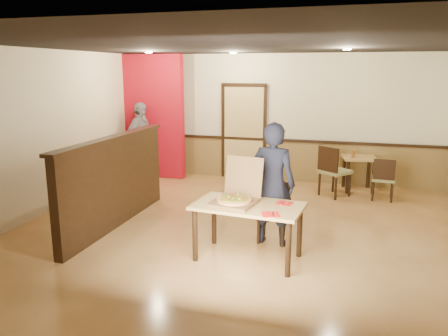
% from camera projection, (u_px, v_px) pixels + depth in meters
% --- Properties ---
extents(floor, '(7.00, 7.00, 0.00)m').
position_uv_depth(floor, '(240.00, 233.00, 6.70)').
color(floor, tan).
rests_on(floor, ground).
extents(ceiling, '(7.00, 7.00, 0.00)m').
position_uv_depth(ceiling, '(242.00, 44.00, 6.09)').
color(ceiling, black).
rests_on(ceiling, wall_back).
extents(wall_back, '(7.00, 0.00, 7.00)m').
position_uv_depth(wall_back, '(279.00, 118.00, 9.67)').
color(wall_back, beige).
rests_on(wall_back, floor).
extents(wall_left, '(0.00, 7.00, 7.00)m').
position_uv_depth(wall_left, '(40.00, 134.00, 7.35)').
color(wall_left, beige).
rests_on(wall_left, floor).
extents(wainscot_back, '(7.00, 0.04, 0.90)m').
position_uv_depth(wainscot_back, '(278.00, 160.00, 9.85)').
color(wainscot_back, olive).
rests_on(wainscot_back, floor).
extents(chair_rail_back, '(7.00, 0.06, 0.06)m').
position_uv_depth(chair_rail_back, '(278.00, 140.00, 9.73)').
color(chair_rail_back, black).
rests_on(chair_rail_back, wall_back).
extents(back_door, '(0.90, 0.06, 2.10)m').
position_uv_depth(back_door, '(244.00, 133.00, 9.93)').
color(back_door, tan).
rests_on(back_door, wall_back).
extents(booth_partition, '(0.20, 3.10, 1.44)m').
position_uv_depth(booth_partition, '(115.00, 181.00, 6.90)').
color(booth_partition, black).
rests_on(booth_partition, floor).
extents(red_accent_panel, '(1.60, 0.20, 2.78)m').
position_uv_depth(red_accent_panel, '(150.00, 117.00, 10.00)').
color(red_accent_panel, '#A10B1A').
rests_on(red_accent_panel, floor).
extents(spot_a, '(0.14, 0.14, 0.02)m').
position_uv_depth(spot_a, '(149.00, 52.00, 8.41)').
color(spot_a, '#F9E2AE').
rests_on(spot_a, ceiling).
extents(spot_b, '(0.14, 0.14, 0.02)m').
position_uv_depth(spot_b, '(233.00, 53.00, 8.65)').
color(spot_b, '#F9E2AE').
rests_on(spot_b, ceiling).
extents(spot_c, '(0.14, 0.14, 0.02)m').
position_uv_depth(spot_c, '(347.00, 49.00, 7.11)').
color(spot_c, '#F9E2AE').
rests_on(spot_c, ceiling).
extents(main_table, '(1.46, 0.92, 0.75)m').
position_uv_depth(main_table, '(248.00, 213.00, 5.67)').
color(main_table, tan).
rests_on(main_table, floor).
extents(diner_chair, '(0.45, 0.45, 0.86)m').
position_uv_depth(diner_chair, '(275.00, 209.00, 6.35)').
color(diner_chair, olive).
rests_on(diner_chair, floor).
extents(side_chair_left, '(0.70, 0.70, 1.01)m').
position_uv_depth(side_chair_left, '(333.00, 169.00, 8.52)').
color(side_chair_left, olive).
rests_on(side_chair_left, floor).
extents(side_chair_right, '(0.43, 0.43, 0.83)m').
position_uv_depth(side_chair_right, '(383.00, 177.00, 8.29)').
color(side_chair_right, olive).
rests_on(side_chair_right, floor).
extents(side_table, '(0.77, 0.77, 0.71)m').
position_uv_depth(side_table, '(359.00, 165.00, 8.96)').
color(side_table, tan).
rests_on(side_table, floor).
extents(diner, '(0.68, 0.48, 1.76)m').
position_uv_depth(diner, '(273.00, 184.00, 6.13)').
color(diner, black).
rests_on(diner, floor).
extents(passerby, '(0.57, 1.08, 1.75)m').
position_uv_depth(passerby, '(141.00, 141.00, 9.83)').
color(passerby, gray).
rests_on(passerby, floor).
extents(pizza_box, '(0.64, 0.71, 0.57)m').
position_uv_depth(pizza_box, '(236.00, 198.00, 5.70)').
color(pizza_box, brown).
rests_on(pizza_box, main_table).
extents(pizza, '(0.53, 0.53, 0.03)m').
position_uv_depth(pizza, '(234.00, 200.00, 5.65)').
color(pizza, '#EA9F55').
rests_on(pizza, pizza_box).
extents(napkin_near, '(0.27, 0.27, 0.01)m').
position_uv_depth(napkin_near, '(271.00, 214.00, 5.25)').
color(napkin_near, red).
rests_on(napkin_near, main_table).
extents(napkin_far, '(0.23, 0.23, 0.01)m').
position_uv_depth(napkin_far, '(284.00, 203.00, 5.69)').
color(napkin_far, red).
rests_on(napkin_far, main_table).
extents(condiment, '(0.07, 0.07, 0.16)m').
position_uv_depth(condiment, '(353.00, 154.00, 8.82)').
color(condiment, brown).
rests_on(condiment, side_table).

